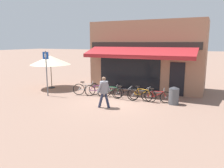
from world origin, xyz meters
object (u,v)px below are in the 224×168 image
at_px(bicycle_silver, 87,89).
at_px(bicycle_orange, 142,94).
at_px(bicycle_green, 110,92).
at_px(bicycle_red, 156,96).
at_px(bicycle_purple, 98,90).
at_px(litter_bin, 174,95).
at_px(parking_sign, 46,69).
at_px(pedestrian_adult, 104,89).
at_px(bicycle_black, 124,94).
at_px(cafe_parasol, 50,60).

relative_size(bicycle_silver, bicycle_orange, 0.93).
height_order(bicycle_silver, bicycle_green, bicycle_silver).
bearing_deg(bicycle_red, bicycle_purple, 172.54).
distance_m(bicycle_green, litter_bin, 3.76).
bearing_deg(bicycle_green, bicycle_orange, -13.10).
xyz_separation_m(litter_bin, parking_sign, (-7.45, -1.41, 1.20)).
relative_size(bicycle_silver, parking_sign, 0.58).
height_order(bicycle_red, pedestrian_adult, pedestrian_adult).
bearing_deg(parking_sign, pedestrian_adult, -9.55).
bearing_deg(bicycle_green, parking_sign, -172.54).
bearing_deg(litter_bin, pedestrian_adult, -145.59).
height_order(bicycle_red, parking_sign, parking_sign).
xyz_separation_m(bicycle_purple, bicycle_red, (3.65, 0.08, -0.01)).
bearing_deg(pedestrian_adult, bicycle_green, -65.26).
xyz_separation_m(bicycle_purple, bicycle_green, (0.84, 0.06, -0.01)).
xyz_separation_m(bicycle_orange, litter_bin, (1.77, 0.09, 0.11)).
distance_m(pedestrian_adult, parking_sign, 4.45).
bearing_deg(pedestrian_adult, bicycle_red, -128.30).
xyz_separation_m(bicycle_purple, bicycle_orange, (2.82, 0.04, 0.01)).
bearing_deg(bicycle_silver, bicycle_black, -28.23).
relative_size(bicycle_silver, pedestrian_adult, 1.00).
xyz_separation_m(bicycle_black, litter_bin, (2.76, 0.27, 0.13)).
relative_size(pedestrian_adult, parking_sign, 0.58).
xyz_separation_m(bicycle_silver, bicycle_black, (2.60, -0.08, -0.03)).
height_order(bicycle_purple, bicycle_orange, bicycle_orange).
height_order(bicycle_red, litter_bin, litter_bin).
bearing_deg(bicycle_black, cafe_parasol, 174.75).
relative_size(bicycle_silver, cafe_parasol, 0.56).
height_order(bicycle_silver, bicycle_purple, bicycle_silver).
relative_size(bicycle_silver, bicycle_black, 0.96).
relative_size(bicycle_purple, bicycle_black, 0.99).
height_order(litter_bin, parking_sign, parking_sign).
distance_m(bicycle_green, bicycle_orange, 1.99).
xyz_separation_m(parking_sign, cafe_parasol, (-1.39, 2.02, 0.35)).
bearing_deg(bicycle_black, bicycle_orange, 13.42).
distance_m(bicycle_red, litter_bin, 0.95).
xyz_separation_m(bicycle_orange, parking_sign, (-5.69, -1.32, 1.31)).
bearing_deg(bicycle_red, bicycle_green, 171.72).
bearing_deg(bicycle_green, cafe_parasol, 159.97).
distance_m(litter_bin, parking_sign, 7.68).
relative_size(litter_bin, cafe_parasol, 0.34).
distance_m(bicycle_orange, cafe_parasol, 7.30).
distance_m(bicycle_silver, litter_bin, 5.36).
bearing_deg(bicycle_green, bicycle_red, -12.09).
bearing_deg(litter_bin, bicycle_silver, -177.97).
bearing_deg(litter_bin, bicycle_green, -178.95).
bearing_deg(parking_sign, bicycle_orange, 13.11).
bearing_deg(bicycle_orange, bicycle_red, 11.52).
distance_m(bicycle_green, cafe_parasol, 5.40).
height_order(bicycle_orange, litter_bin, litter_bin).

